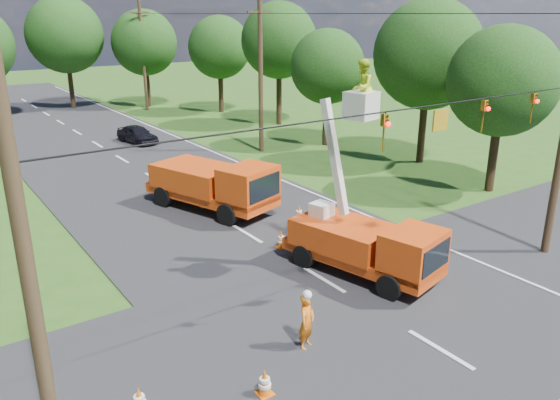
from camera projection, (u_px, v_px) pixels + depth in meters
ground at (153, 178)px, 30.37m from camera, size 140.00×140.00×0.00m
road_main at (153, 178)px, 30.37m from camera, size 12.00×100.00×0.06m
road_cross at (387, 319)px, 16.40m from camera, size 56.00×10.00×0.07m
edge_line at (240, 163)px, 33.40m from camera, size 0.12×90.00×0.02m
bucket_truck at (365, 232)px, 18.72m from camera, size 3.28×5.89×7.34m
second_truck at (215, 184)px, 25.10m from camera, size 4.25×6.82×2.40m
ground_worker at (307, 322)px, 14.75m from camera, size 0.69×0.60×1.60m
distant_car at (137, 134)px, 38.46m from camera, size 2.10×3.93×1.27m
traffic_cone_2 at (281, 240)px, 21.24m from camera, size 0.38×0.38×0.71m
traffic_cone_3 at (299, 213)px, 24.03m from camera, size 0.38×0.38×0.71m
traffic_cone_4 at (265, 383)px, 13.00m from camera, size 0.38×0.38×0.71m
traffic_cone_5 at (139, 400)px, 12.40m from camera, size 0.38×0.38×0.71m
traffic_cone_7 at (273, 176)px, 29.60m from camera, size 0.38×0.38×0.71m
pole_right_mid at (261, 73)px, 34.87m from camera, size 1.80×0.30×10.00m
pole_right_far at (143, 55)px, 50.39m from camera, size 1.80×0.30×10.00m
pole_left at (26, 260)px, 9.80m from camera, size 0.30×0.30×9.00m
signal_span at (455, 117)px, 15.69m from camera, size 18.00×0.29×1.07m
tree_right_a at (503, 82)px, 26.55m from camera, size 5.40×5.40×8.28m
tree_right_b at (429, 55)px, 31.74m from camera, size 6.40×6.40×9.65m
tree_right_c at (327, 67)px, 36.56m from camera, size 5.00×5.00×7.83m
tree_right_d at (279, 41)px, 43.20m from camera, size 6.00×6.00×9.70m
tree_right_e at (219, 47)px, 49.15m from camera, size 5.60×5.60×8.63m
tree_far_b at (65, 35)px, 50.75m from camera, size 7.00×7.00×10.32m
tree_far_c at (144, 43)px, 52.17m from camera, size 6.20×6.20×9.18m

